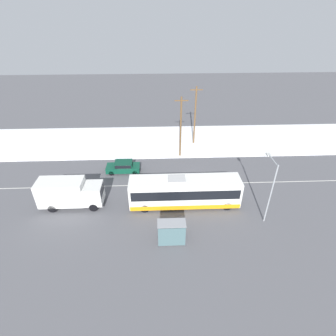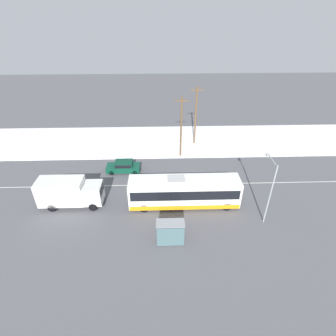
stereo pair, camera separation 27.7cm
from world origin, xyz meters
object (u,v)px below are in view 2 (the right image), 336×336
Objects in this scene: city_bus at (184,192)px; utility_pole_snowlot at (196,115)px; utility_pole_roadside at (181,127)px; sedan_car at (123,166)px; streetlamp at (270,184)px; bus_shelter at (170,231)px; pedestrian_at_stop at (175,224)px; box_truck at (69,192)px.

city_bus is 1.31× the size of utility_pole_snowlot.
utility_pole_roadside is 4.66m from utility_pole_snowlot.
sedan_car is 0.64× the size of streetlamp.
streetlamp is 15.19m from utility_pole_roadside.
bus_shelter reaches higher than sedan_car.
sedan_car is 0.49× the size of utility_pole_roadside.
sedan_car is at bearing 148.60° from streetlamp.
utility_pole_snowlot is (10.22, 7.83, 3.88)m from sedan_car.
pedestrian_at_stop is at bearing 72.11° from bus_shelter.
pedestrian_at_stop is at bearing -102.12° from utility_pole_snowlot.
pedestrian_at_stop is (-1.16, -4.02, -0.72)m from city_bus.
streetlamp is at bearing -17.17° from city_bus.
pedestrian_at_stop is 1.86m from bus_shelter.
sedan_car is 0.48× the size of utility_pole_snowlot.
pedestrian_at_stop is at bearing -21.01° from box_truck.
pedestrian_at_stop is 0.62× the size of bus_shelter.
bus_shelter is (5.67, -12.53, 0.86)m from sedan_car.
box_truck is 4.27× the size of pedestrian_at_stop.
streetlamp reaches higher than sedan_car.
pedestrian_at_stop is at bearing 119.63° from sedan_car.
sedan_car is 13.44m from utility_pole_snowlot.
utility_pole_roadside is at bearing 84.01° from pedestrian_at_stop.
box_truck is at bearing 150.91° from bus_shelter.
streetlamp is (9.07, 1.58, 3.33)m from pedestrian_at_stop.
city_bus is at bearing -101.00° from utility_pole_snowlot.
streetlamp is at bearing -60.31° from utility_pole_roadside.
pedestrian_at_stop is 19.51m from utility_pole_snowlot.
utility_pole_snowlot reaches higher than sedan_car.
bus_shelter is 10.46m from streetlamp.
sedan_car is 18.23m from streetlamp.
city_bus is 7.49× the size of pedestrian_at_stop.
utility_pole_roadside reaches higher than city_bus.
bus_shelter is 21.08m from utility_pole_snowlot.
streetlamp reaches higher than bus_shelter.
bus_shelter is 16.79m from utility_pole_roadside.
utility_pole_roadside is (12.74, 10.47, 2.79)m from box_truck.
sedan_car is 13.78m from bus_shelter.
sedan_car is 2.74× the size of pedestrian_at_stop.
sedan_car is at bearing 119.63° from pedestrian_at_stop.
sedan_car is at bearing -153.45° from utility_pole_roadside.
city_bus is 2.74× the size of sedan_car.
bus_shelter is at bearing -106.65° from city_bus.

